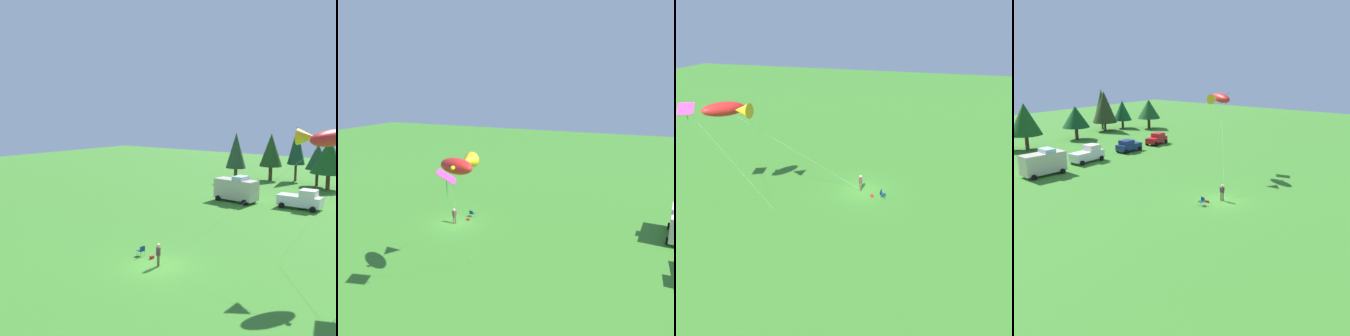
{
  "view_description": "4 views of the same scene",
  "coord_description": "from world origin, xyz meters",
  "views": [
    {
      "loc": [
        17.42,
        -21.37,
        11.05
      ],
      "look_at": [
        -0.74,
        2.26,
        6.96
      ],
      "focal_mm": 42.0,
      "sensor_mm": 36.0,
      "label": 1
    },
    {
      "loc": [
        28.98,
        18.49,
        14.87
      ],
      "look_at": [
        -2.32,
        5.16,
        6.32
      ],
      "focal_mm": 35.0,
      "sensor_mm": 36.0,
      "label": 2
    },
    {
      "loc": [
        -6.49,
        28.66,
        16.22
      ],
      "look_at": [
        0.42,
        4.89,
        4.69
      ],
      "focal_mm": 35.0,
      "sensor_mm": 36.0,
      "label": 3
    },
    {
      "loc": [
        -32.65,
        -20.19,
        13.87
      ],
      "look_at": [
        -3.04,
        2.75,
        3.71
      ],
      "focal_mm": 42.0,
      "sensor_mm": 36.0,
      "label": 4
    }
  ],
  "objects": [
    {
      "name": "ground_plane",
      "position": [
        0.0,
        0.0,
        0.0
      ],
      "size": [
        160.0,
        160.0,
        0.0
      ],
      "primitive_type": "plane",
      "color": "#3B7E29"
    },
    {
      "name": "person_kite_flyer",
      "position": [
        0.12,
        -0.02,
        1.02
      ],
      "size": [
        0.45,
        0.51,
        1.74
      ],
      "rotation": [
        0.0,
        0.0,
        3.56
      ],
      "color": "brown",
      "rests_on": "ground"
    },
    {
      "name": "folding_chair",
      "position": [
        -2.27,
        0.84,
        0.49
      ],
      "size": [
        0.55,
        0.55,
        0.82
      ],
      "rotation": [
        0.0,
        0.0,
        2.97
      ],
      "color": "#0C3551",
      "rests_on": "ground"
    },
    {
      "name": "backpack_on_grass",
      "position": [
        -1.26,
        0.91,
        0.11
      ],
      "size": [
        0.22,
        0.32,
        0.22
      ],
      "primitive_type": "cube",
      "rotation": [
        0.0,
        0.0,
        1.57
      ],
      "color": "red",
      "rests_on": "ground"
    },
    {
      "name": "kite_large_fish",
      "position": [
        9.55,
        6.6,
        9.44
      ],
      "size": [
        11.23,
        8.86,
        10.17
      ],
      "color": "red",
      "rests_on": "ground"
    },
    {
      "name": "kite_diamond_rainbow",
      "position": [
        12.66,
        7.6,
        9.35
      ],
      "size": [
        6.77,
        2.56,
        9.9
      ],
      "color": "#DF399B",
      "rests_on": "ground"
    }
  ]
}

